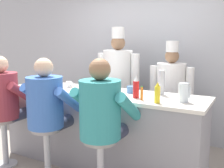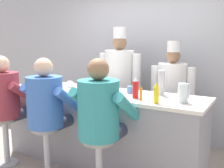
{
  "view_description": "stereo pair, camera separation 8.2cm",
  "coord_description": "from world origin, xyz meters",
  "px_view_note": "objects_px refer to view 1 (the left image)",
  "views": [
    {
      "loc": [
        1.74,
        -2.46,
        1.62
      ],
      "look_at": [
        0.2,
        0.33,
        1.1
      ],
      "focal_mm": 42.0,
      "sensor_mm": 36.0,
      "label": 1
    },
    {
      "loc": [
        1.81,
        -2.42,
        1.62
      ],
      "look_at": [
        0.2,
        0.33,
        1.1
      ],
      "focal_mm": 42.0,
      "sensor_mm": 36.0,
      "label": 2
    }
  ],
  "objects_px": {
    "cereal_bowl": "(48,88)",
    "hot_sauce_bottle_orange": "(142,93)",
    "mustard_bottle_yellow": "(157,93)",
    "water_pitcher_clear": "(184,93)",
    "coffee_mug_blue": "(131,90)",
    "diner_seated_teal": "(102,113)",
    "ketchup_bottle_red": "(136,88)",
    "diner_seated_maroon": "(4,98)",
    "cook_in_whites_far": "(171,93)",
    "breakfast_plate": "(90,89)",
    "coffee_mug_white": "(69,84)",
    "cook_in_whites_near": "(118,81)",
    "diner_seated_blue": "(47,105)",
    "cup_stack_steel": "(161,82)"
  },
  "relations": [
    {
      "from": "cereal_bowl",
      "to": "hot_sauce_bottle_orange",
      "type": "bearing_deg",
      "value": 2.18
    },
    {
      "from": "mustard_bottle_yellow",
      "to": "water_pitcher_clear",
      "type": "bearing_deg",
      "value": 38.03
    },
    {
      "from": "coffee_mug_blue",
      "to": "diner_seated_teal",
      "type": "distance_m",
      "value": 0.73
    },
    {
      "from": "ketchup_bottle_red",
      "to": "diner_seated_maroon",
      "type": "height_order",
      "value": "diner_seated_maroon"
    },
    {
      "from": "cook_in_whites_far",
      "to": "breakfast_plate",
      "type": "bearing_deg",
      "value": -136.92
    },
    {
      "from": "coffee_mug_white",
      "to": "cook_in_whites_far",
      "type": "xyz_separation_m",
      "value": [
        1.23,
        0.75,
        -0.13
      ]
    },
    {
      "from": "cereal_bowl",
      "to": "mustard_bottle_yellow",
      "type": "bearing_deg",
      "value": -0.2
    },
    {
      "from": "water_pitcher_clear",
      "to": "cook_in_whites_near",
      "type": "xyz_separation_m",
      "value": [
        -1.24,
        0.87,
        -0.07
      ]
    },
    {
      "from": "water_pitcher_clear",
      "to": "cereal_bowl",
      "type": "xyz_separation_m",
      "value": [
        -1.74,
        -0.17,
        -0.07
      ]
    },
    {
      "from": "diner_seated_teal",
      "to": "diner_seated_blue",
      "type": "bearing_deg",
      "value": -179.92
    },
    {
      "from": "coffee_mug_blue",
      "to": "cook_in_whites_far",
      "type": "distance_m",
      "value": 0.78
    },
    {
      "from": "mustard_bottle_yellow",
      "to": "cup_stack_steel",
      "type": "bearing_deg",
      "value": 103.21
    },
    {
      "from": "mustard_bottle_yellow",
      "to": "diner_seated_blue",
      "type": "height_order",
      "value": "diner_seated_blue"
    },
    {
      "from": "breakfast_plate",
      "to": "coffee_mug_blue",
      "type": "height_order",
      "value": "coffee_mug_blue"
    },
    {
      "from": "cup_stack_steel",
      "to": "coffee_mug_white",
      "type": "bearing_deg",
      "value": -174.01
    },
    {
      "from": "ketchup_bottle_red",
      "to": "coffee_mug_blue",
      "type": "height_order",
      "value": "ketchup_bottle_red"
    },
    {
      "from": "coffee_mug_blue",
      "to": "diner_seated_maroon",
      "type": "relative_size",
      "value": 0.1
    },
    {
      "from": "water_pitcher_clear",
      "to": "diner_seated_teal",
      "type": "height_order",
      "value": "diner_seated_teal"
    },
    {
      "from": "hot_sauce_bottle_orange",
      "to": "water_pitcher_clear",
      "type": "distance_m",
      "value": 0.45
    },
    {
      "from": "hot_sauce_bottle_orange",
      "to": "diner_seated_maroon",
      "type": "xyz_separation_m",
      "value": [
        -1.73,
        -0.42,
        -0.16
      ]
    },
    {
      "from": "diner_seated_maroon",
      "to": "cook_in_whites_far",
      "type": "xyz_separation_m",
      "value": [
        1.76,
        1.42,
        0.0
      ]
    },
    {
      "from": "water_pitcher_clear",
      "to": "coffee_mug_blue",
      "type": "height_order",
      "value": "water_pitcher_clear"
    },
    {
      "from": "coffee_mug_blue",
      "to": "water_pitcher_clear",
      "type": "bearing_deg",
      "value": -14.29
    },
    {
      "from": "mustard_bottle_yellow",
      "to": "cereal_bowl",
      "type": "distance_m",
      "value": 1.51
    },
    {
      "from": "diner_seated_teal",
      "to": "cereal_bowl",
      "type": "bearing_deg",
      "value": 160.81
    },
    {
      "from": "water_pitcher_clear",
      "to": "cup_stack_steel",
      "type": "distance_m",
      "value": 0.43
    },
    {
      "from": "mustard_bottle_yellow",
      "to": "breakfast_plate",
      "type": "relative_size",
      "value": 0.85
    },
    {
      "from": "water_pitcher_clear",
      "to": "cup_stack_steel",
      "type": "relative_size",
      "value": 0.68
    },
    {
      "from": "hot_sauce_bottle_orange",
      "to": "cup_stack_steel",
      "type": "relative_size",
      "value": 0.51
    },
    {
      "from": "mustard_bottle_yellow",
      "to": "breakfast_plate",
      "type": "xyz_separation_m",
      "value": [
        -1.02,
        0.26,
        -0.09
      ]
    },
    {
      "from": "ketchup_bottle_red",
      "to": "hot_sauce_bottle_orange",
      "type": "height_order",
      "value": "ketchup_bottle_red"
    },
    {
      "from": "ketchup_bottle_red",
      "to": "diner_seated_maroon",
      "type": "xyz_separation_m",
      "value": [
        -1.63,
        -0.49,
        -0.2
      ]
    },
    {
      "from": "water_pitcher_clear",
      "to": "breakfast_plate",
      "type": "relative_size",
      "value": 0.78
    },
    {
      "from": "cook_in_whites_near",
      "to": "water_pitcher_clear",
      "type": "bearing_deg",
      "value": -35.02
    },
    {
      "from": "hot_sauce_bottle_orange",
      "to": "breakfast_plate",
      "type": "height_order",
      "value": "hot_sauce_bottle_orange"
    },
    {
      "from": "diner_seated_maroon",
      "to": "water_pitcher_clear",
      "type": "bearing_deg",
      "value": 14.07
    },
    {
      "from": "mustard_bottle_yellow",
      "to": "cereal_bowl",
      "type": "relative_size",
      "value": 1.57
    },
    {
      "from": "water_pitcher_clear",
      "to": "cup_stack_steel",
      "type": "bearing_deg",
      "value": 141.73
    },
    {
      "from": "coffee_mug_blue",
      "to": "cook_in_whites_near",
      "type": "bearing_deg",
      "value": 128.15
    },
    {
      "from": "cup_stack_steel",
      "to": "cook_in_whites_far",
      "type": "distance_m",
      "value": 0.66
    },
    {
      "from": "diner_seated_maroon",
      "to": "coffee_mug_white",
      "type": "bearing_deg",
      "value": 51.56
    },
    {
      "from": "coffee_mug_white",
      "to": "diner_seated_maroon",
      "type": "height_order",
      "value": "diner_seated_maroon"
    },
    {
      "from": "diner_seated_teal",
      "to": "cook_in_whites_near",
      "type": "bearing_deg",
      "value": 111.34
    },
    {
      "from": "coffee_mug_blue",
      "to": "cup_stack_steel",
      "type": "relative_size",
      "value": 0.48
    },
    {
      "from": "coffee_mug_blue",
      "to": "cup_stack_steel",
      "type": "xyz_separation_m",
      "value": [
        0.36,
        0.09,
        0.11
      ]
    },
    {
      "from": "coffee_mug_white",
      "to": "cook_in_whites_near",
      "type": "distance_m",
      "value": 0.84
    },
    {
      "from": "coffee_mug_blue",
      "to": "diner_seated_maroon",
      "type": "bearing_deg",
      "value": -153.82
    },
    {
      "from": "coffee_mug_blue",
      "to": "cup_stack_steel",
      "type": "distance_m",
      "value": 0.39
    },
    {
      "from": "coffee_mug_white",
      "to": "cup_stack_steel",
      "type": "height_order",
      "value": "cup_stack_steel"
    },
    {
      "from": "ketchup_bottle_red",
      "to": "water_pitcher_clear",
      "type": "distance_m",
      "value": 0.53
    }
  ]
}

